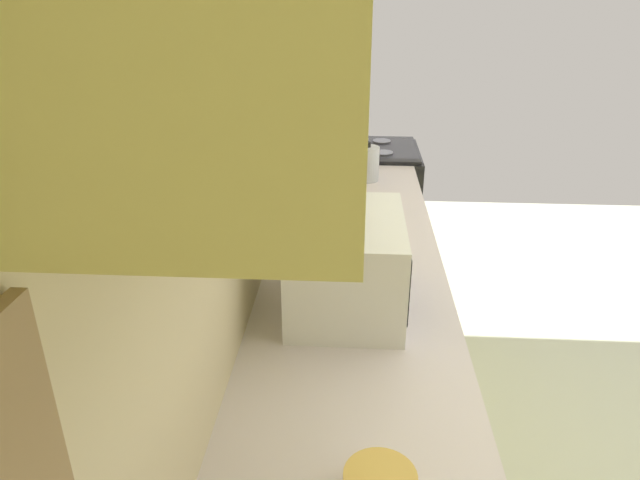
# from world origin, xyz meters

# --- Properties ---
(wall_back) EXTENTS (4.04, 0.12, 2.65)m
(wall_back) POSITION_xyz_m (0.00, 1.58, 1.33)
(wall_back) COLOR beige
(wall_back) RESTS_ON ground_plane
(counter_run) EXTENTS (3.24, 0.64, 0.89)m
(counter_run) POSITION_xyz_m (-0.34, 1.21, 0.44)
(counter_run) COLOR #F3DF76
(counter_run) RESTS_ON ground_plane
(oven_range) EXTENTS (0.58, 0.69, 1.07)m
(oven_range) POSITION_xyz_m (1.57, 1.18, 0.46)
(oven_range) COLOR black
(oven_range) RESTS_ON ground_plane
(microwave) EXTENTS (0.46, 0.34, 0.29)m
(microwave) POSITION_xyz_m (-0.18, 1.23, 1.03)
(microwave) COLOR white
(microwave) RESTS_ON counter_run
(kettle) EXTENTS (0.16, 0.12, 0.19)m
(kettle) POSITION_xyz_m (1.03, 1.15, 0.97)
(kettle) COLOR #B7BABF
(kettle) RESTS_ON counter_run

